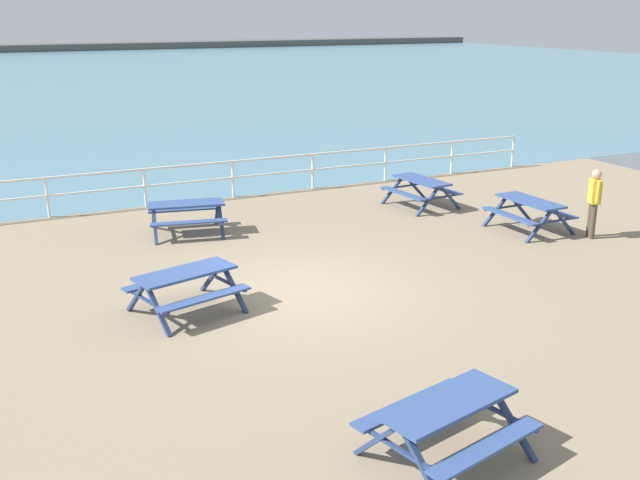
{
  "coord_description": "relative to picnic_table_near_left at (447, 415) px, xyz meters",
  "views": [
    {
      "loc": [
        -5.42,
        -12.26,
        5.23
      ],
      "look_at": [
        0.65,
        0.54,
        0.8
      ],
      "focal_mm": 41.4,
      "sensor_mm": 36.0,
      "label": 1
    }
  ],
  "objects": [
    {
      "name": "picnic_table_near_left",
      "position": [
        0.0,
        0.0,
        0.0
      ],
      "size": [
        2.1,
        1.88,
        0.8
      ],
      "rotation": [
        0.0,
        0.0,
        0.23
      ],
      "color": "#334C84",
      "rests_on": "ground"
    },
    {
      "name": "picnic_table_mid_centre",
      "position": [
        7.46,
        7.23,
        0.0
      ],
      "size": [
        1.59,
        1.85,
        0.8
      ],
      "rotation": [
        0.0,
        0.0,
        1.6
      ],
      "color": "#334C84",
      "rests_on": "ground"
    },
    {
      "name": "ground_plane",
      "position": [
        0.69,
        5.86,
        -0.68
      ],
      "size": [
        30.0,
        24.0,
        0.2
      ],
      "primitive_type": "cube",
      "color": "gray"
    },
    {
      "name": "picnic_table_far_right",
      "position": [
        -1.6,
        5.81,
        0.0
      ],
      "size": [
        2.13,
        1.92,
        0.8
      ],
      "rotation": [
        0.0,
        0.0,
        0.26
      ],
      "color": "#334C84",
      "rests_on": "ground"
    },
    {
      "name": "sea_band",
      "position": [
        0.69,
        58.61,
        -0.58
      ],
      "size": [
        142.0,
        90.0,
        0.01
      ],
      "primitive_type": "cube",
      "color": "teal",
      "rests_on": "ground"
    },
    {
      "name": "seaward_railing",
      "position": [
        0.69,
        13.61,
        0.18
      ],
      "size": [
        23.07,
        0.07,
        1.08
      ],
      "color": "white",
      "rests_on": "ground"
    },
    {
      "name": "distant_shoreline",
      "position": [
        0.69,
        101.61,
        -0.58
      ],
      "size": [
        142.0,
        6.0,
        1.8
      ],
      "primitive_type": "cube",
      "color": "#4C4C47",
      "rests_on": "ground"
    },
    {
      "name": "picnic_table_corner",
      "position": [
        -0.25,
        10.59,
        0.0
      ],
      "size": [
        2.05,
        1.82,
        0.8
      ],
      "rotation": [
        0.0,
        0.0,
        -0.19
      ],
      "color": "#334C84",
      "rests_on": "ground"
    },
    {
      "name": "visitor",
      "position": [
        8.41,
        6.12,
        0.36
      ],
      "size": [
        0.35,
        0.48,
        1.66
      ],
      "rotation": [
        0.0,
        0.0,
        2.68
      ],
      "color": "#4C4233",
      "rests_on": "ground"
    },
    {
      "name": "picnic_table_far_left",
      "position": [
        6.32,
        10.35,
        0.0
      ],
      "size": [
        1.7,
        1.94,
        0.8
      ],
      "rotation": [
        0.0,
        0.0,
        1.67
      ],
      "color": "#334C84",
      "rests_on": "ground"
    }
  ]
}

